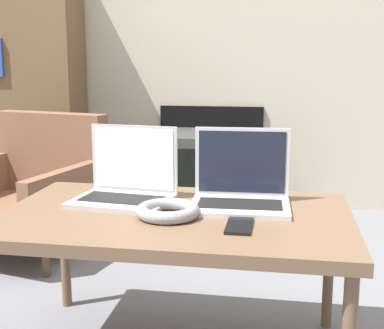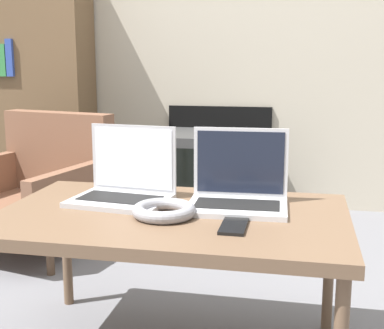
{
  "view_description": "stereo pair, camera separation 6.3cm",
  "coord_description": "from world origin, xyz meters",
  "px_view_note": "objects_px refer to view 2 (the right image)",
  "views": [
    {
      "loc": [
        0.31,
        -1.38,
        0.93
      ],
      "look_at": [
        0.0,
        0.44,
        0.56
      ],
      "focal_mm": 50.0,
      "sensor_mm": 36.0,
      "label": 1
    },
    {
      "loc": [
        0.37,
        -1.37,
        0.93
      ],
      "look_at": [
        0.0,
        0.44,
        0.56
      ],
      "focal_mm": 50.0,
      "sensor_mm": 36.0,
      "label": 2
    }
  ],
  "objects_px": {
    "headphones": "(164,210)",
    "phone": "(234,226)",
    "laptop_right": "(238,189)",
    "armchair": "(37,184)",
    "tv": "(213,175)",
    "laptop_left": "(125,184)"
  },
  "relations": [
    {
      "from": "headphones",
      "to": "phone",
      "type": "height_order",
      "value": "headphones"
    },
    {
      "from": "headphones",
      "to": "phone",
      "type": "bearing_deg",
      "value": -16.55
    },
    {
      "from": "phone",
      "to": "headphones",
      "type": "bearing_deg",
      "value": 163.45
    },
    {
      "from": "laptop_right",
      "to": "armchair",
      "type": "bearing_deg",
      "value": 141.97
    },
    {
      "from": "phone",
      "to": "armchair",
      "type": "distance_m",
      "value": 1.53
    },
    {
      "from": "laptop_right",
      "to": "armchair",
      "type": "relative_size",
      "value": 0.39
    },
    {
      "from": "tv",
      "to": "armchair",
      "type": "bearing_deg",
      "value": -139.81
    },
    {
      "from": "laptop_left",
      "to": "armchair",
      "type": "bearing_deg",
      "value": 139.65
    },
    {
      "from": "phone",
      "to": "tv",
      "type": "xyz_separation_m",
      "value": [
        -0.34,
        1.69,
        -0.23
      ]
    },
    {
      "from": "laptop_left",
      "to": "phone",
      "type": "relative_size",
      "value": 2.28
    },
    {
      "from": "tv",
      "to": "armchair",
      "type": "distance_m",
      "value": 1.03
    },
    {
      "from": "laptop_right",
      "to": "tv",
      "type": "height_order",
      "value": "laptop_right"
    },
    {
      "from": "laptop_right",
      "to": "armchair",
      "type": "height_order",
      "value": "laptop_right"
    },
    {
      "from": "phone",
      "to": "armchair",
      "type": "xyz_separation_m",
      "value": [
        -1.13,
        1.03,
        -0.17
      ]
    },
    {
      "from": "headphones",
      "to": "armchair",
      "type": "relative_size",
      "value": 0.24
    },
    {
      "from": "laptop_left",
      "to": "headphones",
      "type": "bearing_deg",
      "value": -36.11
    },
    {
      "from": "headphones",
      "to": "tv",
      "type": "distance_m",
      "value": 1.65
    },
    {
      "from": "laptop_left",
      "to": "headphones",
      "type": "relative_size",
      "value": 1.74
    },
    {
      "from": "phone",
      "to": "armchair",
      "type": "bearing_deg",
      "value": 137.73
    },
    {
      "from": "phone",
      "to": "tv",
      "type": "relative_size",
      "value": 0.25
    },
    {
      "from": "laptop_left",
      "to": "armchair",
      "type": "relative_size",
      "value": 0.41
    },
    {
      "from": "laptop_right",
      "to": "headphones",
      "type": "height_order",
      "value": "laptop_right"
    }
  ]
}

